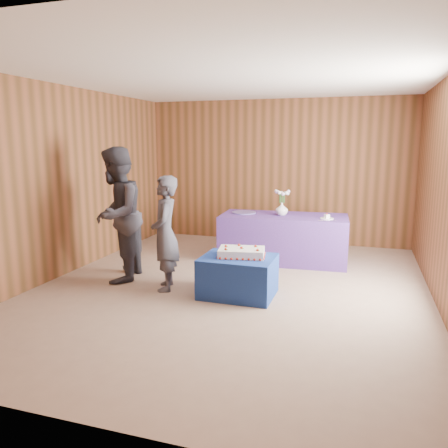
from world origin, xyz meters
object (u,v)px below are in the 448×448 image
at_px(serving_table, 283,238).
at_px(vase, 282,209).
at_px(guest_right, 117,215).
at_px(guest_left, 165,233).
at_px(sheet_cake, 242,252).
at_px(cake_table, 238,276).

bearing_deg(serving_table, vase, 169.77).
bearing_deg(guest_right, guest_left, 67.63).
height_order(vase, guest_left, guest_left).
distance_m(sheet_cake, guest_right, 1.83).
xyz_separation_m(sheet_cake, guest_left, (-1.00, -0.08, 0.19)).
xyz_separation_m(vase, guest_right, (-1.98, -1.69, 0.07)).
relative_size(sheet_cake, guest_left, 0.43).
xyz_separation_m(guest_left, guest_right, (-0.79, 0.15, 0.18)).
bearing_deg(cake_table, sheet_cake, 50.95).
bearing_deg(guest_left, cake_table, 71.29).
height_order(vase, guest_right, guest_right).
bearing_deg(guest_right, sheet_cake, 76.21).
xyz_separation_m(sheet_cake, guest_right, (-1.79, 0.07, 0.37)).
height_order(cake_table, guest_left, guest_left).
relative_size(serving_table, guest_left, 1.34).
distance_m(serving_table, guest_left, 2.24).
relative_size(serving_table, vase, 9.86).
relative_size(cake_table, guest_left, 0.60).
bearing_deg(guest_left, guest_right, -122.01).
xyz_separation_m(cake_table, serving_table, (0.25, 1.80, 0.12)).
relative_size(vase, guest_right, 0.11).
bearing_deg(sheet_cake, guest_right, 167.93).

